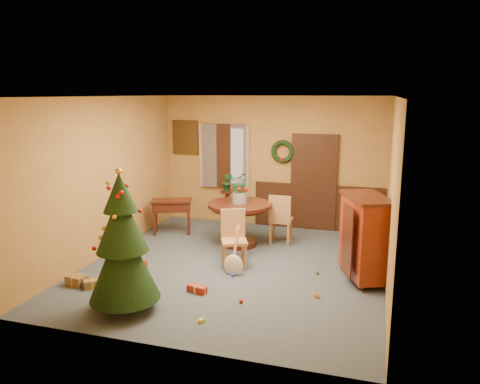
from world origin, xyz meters
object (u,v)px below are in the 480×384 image
at_px(christmas_tree, 123,245).
at_px(sideboard, 365,236).
at_px(dining_table, 240,216).
at_px(writing_desk, 172,208).
at_px(chair_near, 234,236).

xyz_separation_m(christmas_tree, sideboard, (3.11, 2.07, -0.21)).
xyz_separation_m(dining_table, christmas_tree, (-0.70, -3.15, 0.35)).
distance_m(dining_table, writing_desk, 1.66).
bearing_deg(writing_desk, sideboard, -19.58).
bearing_deg(writing_desk, christmas_tree, -75.33).
distance_m(christmas_tree, writing_desk, 3.64).
bearing_deg(sideboard, dining_table, 155.77).
distance_m(chair_near, writing_desk, 2.31).
relative_size(dining_table, sideboard, 0.90).
bearing_deg(christmas_tree, writing_desk, 104.67).
height_order(dining_table, chair_near, chair_near).
bearing_deg(sideboard, writing_desk, 160.42).
distance_m(dining_table, chair_near, 1.09).
bearing_deg(chair_near, christmas_tree, -113.72).
bearing_deg(christmas_tree, sideboard, 33.55).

